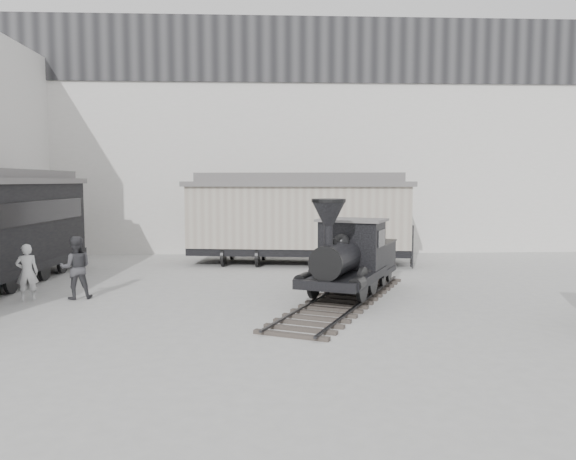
{
  "coord_description": "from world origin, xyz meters",
  "views": [
    {
      "loc": [
        -1.25,
        -12.67,
        3.45
      ],
      "look_at": [
        -0.47,
        3.83,
        2.0
      ],
      "focal_mm": 35.0,
      "sensor_mm": 36.0,
      "label": 1
    }
  ],
  "objects": [
    {
      "name": "ground",
      "position": [
        0.0,
        0.0,
        0.0
      ],
      "size": [
        90.0,
        90.0,
        0.0
      ],
      "primitive_type": "plane",
      "color": "#9E9E9B"
    },
    {
      "name": "north_wall",
      "position": [
        0.0,
        14.98,
        5.55
      ],
      "size": [
        34.0,
        2.51,
        11.0
      ],
      "color": "silver",
      "rests_on": "ground"
    },
    {
      "name": "locomotive",
      "position": [
        1.31,
        3.56,
        1.07
      ],
      "size": [
        5.11,
        8.2,
        2.91
      ],
      "rotation": [
        0.0,
        0.0,
        -0.44
      ],
      "color": "#39332E",
      "rests_on": "ground"
    },
    {
      "name": "boxcar",
      "position": [
        0.28,
        10.46,
        1.98
      ],
      "size": [
        9.54,
        4.07,
        3.78
      ],
      "rotation": [
        0.0,
        0.0,
        -0.13
      ],
      "color": "black",
      "rests_on": "ground"
    },
    {
      "name": "visitor_a",
      "position": [
        -8.0,
        3.61,
        0.83
      ],
      "size": [
        0.7,
        0.57,
        1.65
      ],
      "primitive_type": "imported",
      "rotation": [
        0.0,
        0.0,
        3.48
      ],
      "color": "silver",
      "rests_on": "ground"
    },
    {
      "name": "visitor_b",
      "position": [
        -6.68,
        3.81,
        0.92
      ],
      "size": [
        1.06,
        0.93,
        1.84
      ],
      "primitive_type": "imported",
      "rotation": [
        0.0,
        0.0,
        3.44
      ],
      "color": "#3D3D41",
      "rests_on": "ground"
    }
  ]
}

